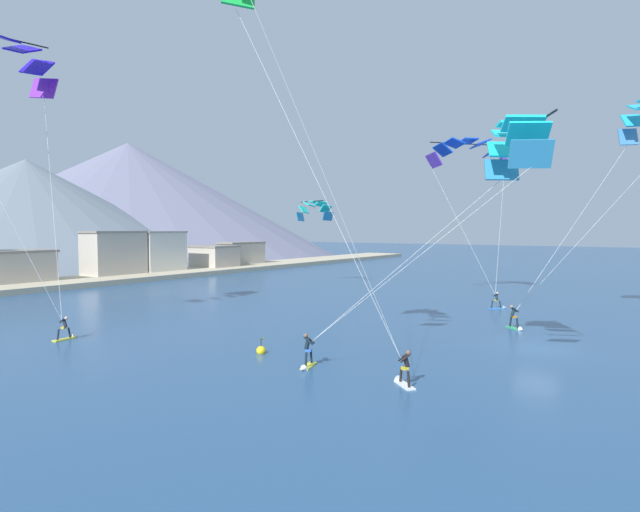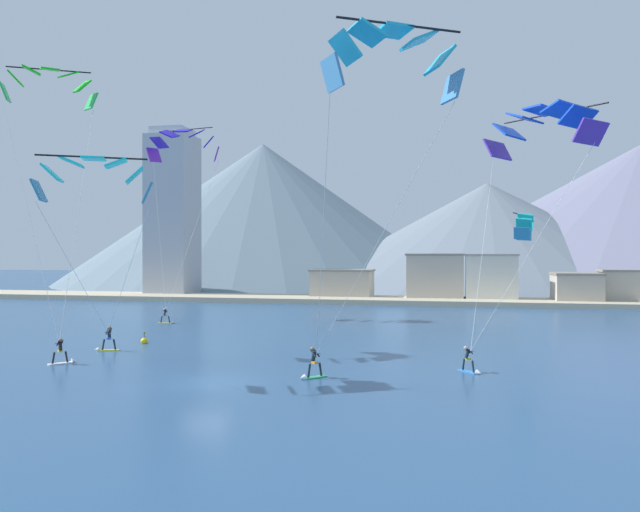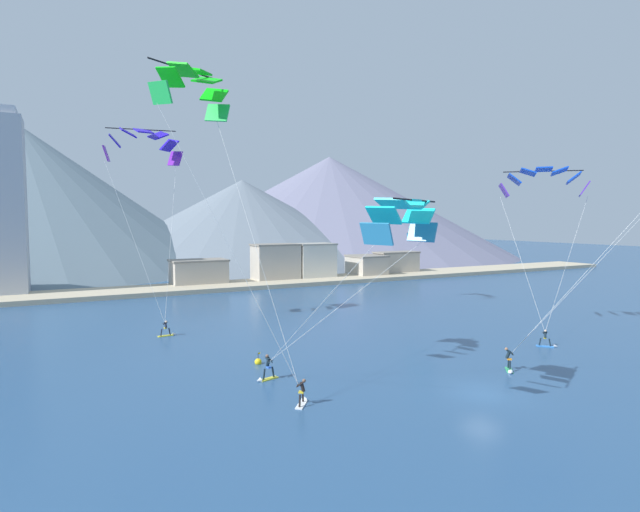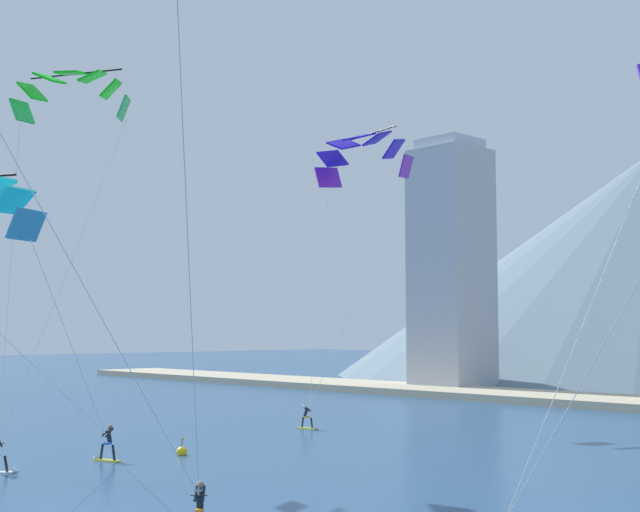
{
  "view_description": "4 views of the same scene",
  "coord_description": "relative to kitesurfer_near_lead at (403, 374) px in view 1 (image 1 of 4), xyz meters",
  "views": [
    {
      "loc": [
        -32.2,
        -6.32,
        7.24
      ],
      "look_at": [
        -0.27,
        15.92,
        5.15
      ],
      "focal_mm": 28.0,
      "sensor_mm": 36.0,
      "label": 1
    },
    {
      "loc": [
        13.33,
        -31.57,
        7.03
      ],
      "look_at": [
        3.75,
        11.77,
        6.84
      ],
      "focal_mm": 35.0,
      "sensor_mm": 36.0,
      "label": 2
    },
    {
      "loc": [
        -23.9,
        -23.26,
        11.19
      ],
      "look_at": [
        -3.87,
        15.37,
        8.09
      ],
      "focal_mm": 28.0,
      "sensor_mm": 36.0,
      "label": 3
    },
    {
      "loc": [
        28.51,
        -13.76,
        6.42
      ],
      "look_at": [
        1.08,
        11.85,
        9.57
      ],
      "focal_mm": 50.0,
      "sensor_mm": 36.0,
      "label": 4
    }
  ],
  "objects": [
    {
      "name": "ground_plane",
      "position": [
        11.18,
        -3.6,
        -0.5
      ],
      "size": [
        400.0,
        400.0,
        0.0
      ],
      "primitive_type": "plane",
      "color": "navy"
    },
    {
      "name": "kitesurfer_near_lead",
      "position": [
        0.0,
        0.0,
        0.0
      ],
      "size": [
        1.4,
        1.61,
        1.73
      ],
      "color": "white",
      "rests_on": "ground"
    },
    {
      "name": "kitesurfer_near_trail",
      "position": [
        25.27,
        2.49,
        -0.06
      ],
      "size": [
        1.47,
        1.55,
        1.64
      ],
      "color": "#337FDB",
      "rests_on": "ground"
    },
    {
      "name": "kitesurfer_mid_center",
      "position": [
        -3.87,
        22.35,
        -0.05
      ],
      "size": [
        1.77,
        0.69,
        1.64
      ],
      "color": "yellow",
      "rests_on": "ground"
    },
    {
      "name": "kitesurfer_far_left",
      "position": [
        -0.27,
        5.38,
        0.07
      ],
      "size": [
        1.78,
        0.86,
        1.83
      ],
      "color": "yellow",
      "rests_on": "ground"
    },
    {
      "name": "kitesurfer_far_right",
      "position": [
        16.49,
        -1.07,
        0.07
      ],
      "size": [
        1.44,
        1.58,
        1.82
      ],
      "color": "#33B266",
      "rests_on": "ground"
    },
    {
      "name": "parafoil_kite_near_trail",
      "position": [
        29.8,
        7.09,
        14.8
      ],
      "size": [
        8.2,
        8.0,
        15.19
      ],
      "color": "#542BB0"
    },
    {
      "name": "parafoil_kite_far_left",
      "position": [
        4.54,
        -3.72,
        10.98
      ],
      "size": [
        7.83,
        11.16,
        11.09
      ],
      "color": "teal"
    },
    {
      "name": "parafoil_kite_distant_high_outer",
      "position": [
        30.75,
        27.0,
        9.37
      ],
      "size": [
        2.3,
        5.46,
        2.57
      ],
      "color": "#216DA0"
    },
    {
      "name": "race_marker_buoy",
      "position": [
        0.59,
        9.34,
        -0.35
      ],
      "size": [
        0.56,
        0.56,
        1.02
      ],
      "color": "yellow",
      "rests_on": "ground"
    },
    {
      "name": "shoreline_strip",
      "position": [
        11.18,
        53.47,
        -0.15
      ],
      "size": [
        180.0,
        10.0,
        0.7
      ],
      "primitive_type": "cube",
      "color": "#BCAD8E",
      "rests_on": "ground"
    },
    {
      "name": "shore_building_harbour_front",
      "position": [
        29.16,
        56.2,
        2.98
      ],
      "size": [
        7.29,
        5.23,
        6.95
      ],
      "color": "silver",
      "rests_on": "ground"
    },
    {
      "name": "shore_building_promenade_mid",
      "position": [
        7.6,
        56.84,
        1.83
      ],
      "size": [
        9.26,
        5.87,
        4.64
      ],
      "color": "#B7AD9E",
      "rests_on": "ground"
    },
    {
      "name": "shore_building_quay_east",
      "position": [
        21.37,
        56.32,
        3.01
      ],
      "size": [
        8.31,
        5.04,
        7.0
      ],
      "color": "#B7AD9E",
      "rests_on": "ground"
    },
    {
      "name": "shore_building_quay_west",
      "position": [
        48.05,
        56.33,
        1.92
      ],
      "size": [
        9.21,
        4.21,
        4.83
      ],
      "color": "#B7AD9E",
      "rests_on": "ground"
    },
    {
      "name": "shore_building_old_town",
      "position": [
        40.39,
        55.67,
        1.7
      ],
      "size": [
        6.22,
        7.17,
        4.38
      ],
      "color": "#B7AD9E",
      "rests_on": "ground"
    },
    {
      "name": "mountain_peak_west_ridge",
      "position": [
        30.69,
        102.35,
        10.53
      ],
      "size": [
        82.23,
        82.23,
        22.08
      ],
      "color": "slate",
      "rests_on": "ground"
    },
    {
      "name": "mountain_peak_east_shoulder",
      "position": [
        65.44,
        117.3,
        15.44
      ],
      "size": [
        117.59,
        117.59,
        31.88
      ],
      "color": "slate",
      "rests_on": "ground"
    }
  ]
}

